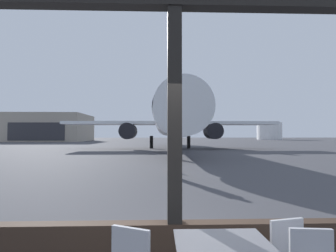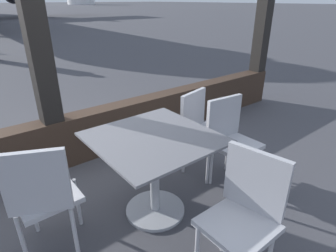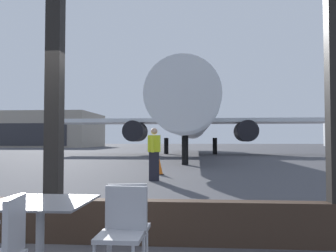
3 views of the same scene
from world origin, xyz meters
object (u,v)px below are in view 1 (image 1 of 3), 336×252
traffic_cone (172,165)px  fuel_storage_tank (269,131)px  airplane (171,120)px  ground_crew_worker (176,156)px  distant_hangar (51,128)px

traffic_cone → fuel_storage_tank: (37.44, 79.36, 2.63)m
traffic_cone → airplane: bearing=87.6°
airplane → ground_crew_worker: airplane is taller
ground_crew_worker → traffic_cone: size_ratio=2.51×
distant_hangar → airplane: bearing=-53.4°
traffic_cone → distant_hangar: bearing=116.0°
traffic_cone → distant_hangar: size_ratio=0.04×
airplane → traffic_cone: size_ratio=50.97×
airplane → ground_crew_worker: 21.92m
fuel_storage_tank → ground_crew_worker: bearing=-114.6°
airplane → distant_hangar: size_ratio=1.87×
traffic_cone → ground_crew_worker: bearing=-88.2°
traffic_cone → fuel_storage_tank: 87.79m
traffic_cone → distant_hangar: distant_hangar is taller
ground_crew_worker → distant_hangar: (-29.49, 62.49, 2.65)m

